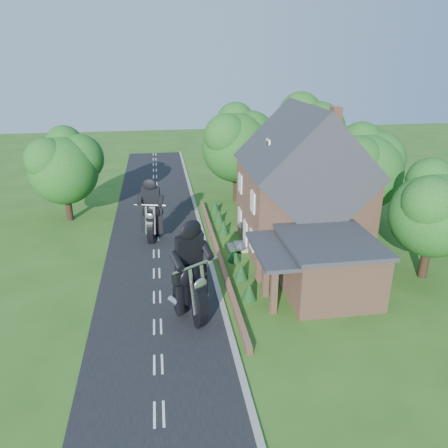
{
  "coord_description": "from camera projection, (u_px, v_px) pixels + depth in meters",
  "views": [
    {
      "loc": [
        0.54,
        -22.55,
        13.34
      ],
      "look_at": [
        4.58,
        3.98,
        2.8
      ],
      "focal_mm": 35.0,
      "sensor_mm": 36.0,
      "label": 1
    }
  ],
  "objects": [
    {
      "name": "road",
      "position": [
        157.0,
        297.0,
        25.55
      ],
      "size": [
        7.0,
        80.0,
        0.02
      ],
      "primitive_type": "cube",
      "color": "black",
      "rests_on": "ground"
    },
    {
      "name": "kerb",
      "position": [
        219.0,
        292.0,
        26.04
      ],
      "size": [
        0.3,
        80.0,
        0.12
      ],
      "primitive_type": "cube",
      "color": "gray",
      "rests_on": "ground"
    },
    {
      "name": "shrub_e",
      "position": [
        219.0,
        216.0,
        36.67
      ],
      "size": [
        0.9,
        0.9,
        1.1
      ],
      "primitive_type": "cone",
      "color": "black",
      "rests_on": "ground"
    },
    {
      "name": "tree_annex_side",
      "position": [
        439.0,
        207.0,
        26.32
      ],
      "size": [
        5.64,
        5.2,
        7.48
      ],
      "color": "black",
      "rests_on": "ground"
    },
    {
      "name": "shrub_a",
      "position": [
        249.0,
        291.0,
        25.17
      ],
      "size": [
        0.9,
        0.9,
        1.1
      ],
      "primitive_type": "cone",
      "color": "black",
      "rests_on": "ground"
    },
    {
      "name": "garden_wall",
      "position": [
        218.0,
        253.0,
        30.68
      ],
      "size": [
        0.3,
        22.0,
        0.4
      ],
      "primitive_type": "cube",
      "color": "#94634B",
      "rests_on": "ground"
    },
    {
      "name": "ground",
      "position": [
        157.0,
        297.0,
        25.55
      ],
      "size": [
        120.0,
        120.0,
        0.0
      ],
      "primitive_type": "plane",
      "color": "#295718",
      "rests_on": "ground"
    },
    {
      "name": "tree_house_right",
      "position": [
        368.0,
        165.0,
        33.91
      ],
      "size": [
        6.51,
        6.0,
        8.4
      ],
      "color": "black",
      "rests_on": "ground"
    },
    {
      "name": "tree_behind_left",
      "position": [
        241.0,
        141.0,
        40.35
      ],
      "size": [
        6.94,
        6.4,
        9.16
      ],
      "color": "black",
      "rests_on": "ground"
    },
    {
      "name": "motorcycle_follow",
      "position": [
        153.0,
        231.0,
        33.05
      ],
      "size": [
        0.78,
        1.62,
        1.46
      ],
      "primitive_type": null,
      "rotation": [
        0.0,
        0.0,
        2.89
      ],
      "color": "black",
      "rests_on": "ground"
    },
    {
      "name": "house",
      "position": [
        302.0,
        189.0,
        30.95
      ],
      "size": [
        9.54,
        8.64,
        10.24
      ],
      "color": "#94634B",
      "rests_on": "ground"
    },
    {
      "name": "tree_far_road",
      "position": [
        68.0,
        164.0,
        35.8
      ],
      "size": [
        6.08,
        5.6,
        7.84
      ],
      "color": "black",
      "rests_on": "ground"
    },
    {
      "name": "tree_behind_house",
      "position": [
        307.0,
        136.0,
        40.11
      ],
      "size": [
        7.81,
        7.2,
        10.08
      ],
      "color": "black",
      "rests_on": "ground"
    },
    {
      "name": "motorcycle_lead",
      "position": [
        191.0,
        307.0,
        23.0
      ],
      "size": [
        1.4,
        1.83,
        1.74
      ],
      "primitive_type": null,
      "rotation": [
        0.0,
        0.0,
        3.71
      ],
      "color": "black",
      "rests_on": "ground"
    },
    {
      "name": "annex",
      "position": [
        325.0,
        265.0,
        25.55
      ],
      "size": [
        7.05,
        5.94,
        3.44
      ],
      "color": "#94634B",
      "rests_on": "ground"
    },
    {
      "name": "shrub_f",
      "position": [
        215.0,
        206.0,
        38.97
      ],
      "size": [
        0.9,
        0.9,
        1.1
      ],
      "primitive_type": "cone",
      "color": "black",
      "rests_on": "ground"
    },
    {
      "name": "shrub_c",
      "position": [
        234.0,
        254.0,
        29.77
      ],
      "size": [
        0.9,
        0.9,
        1.1
      ],
      "primitive_type": "cone",
      "color": "black",
      "rests_on": "ground"
    },
    {
      "name": "shrub_d",
      "position": [
        223.0,
        227.0,
        34.37
      ],
      "size": [
        0.9,
        0.9,
        1.1
      ],
      "primitive_type": "cone",
      "color": "black",
      "rests_on": "ground"
    },
    {
      "name": "shrub_b",
      "position": [
        241.0,
        271.0,
        27.47
      ],
      "size": [
        0.9,
        0.9,
        1.1
      ],
      "primitive_type": "cone",
      "color": "black",
      "rests_on": "ground"
    }
  ]
}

